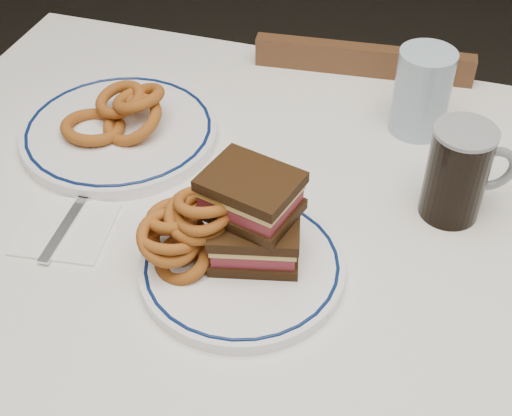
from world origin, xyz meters
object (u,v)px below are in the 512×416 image
(main_plate, at_px, (242,266))
(beer_mug, at_px, (459,172))
(far_plate, at_px, (119,132))
(chair_far, at_px, (352,176))
(reuben_sandwich, at_px, (253,217))

(main_plate, height_order, beer_mug, beer_mug)
(main_plate, distance_m, far_plate, 0.34)
(main_plate, height_order, far_plate, far_plate)
(beer_mug, distance_m, far_plate, 0.50)
(far_plate, bearing_deg, chair_far, 52.42)
(chair_far, bearing_deg, beer_mug, -65.10)
(beer_mug, bearing_deg, reuben_sandwich, -144.09)
(chair_far, bearing_deg, reuben_sandwich, -93.48)
(main_plate, relative_size, far_plate, 0.86)
(beer_mug, bearing_deg, chair_far, 114.90)
(beer_mug, bearing_deg, far_plate, 178.02)
(reuben_sandwich, xyz_separation_m, beer_mug, (0.23, 0.16, -0.00))
(reuben_sandwich, bearing_deg, far_plate, 146.05)
(main_plate, bearing_deg, chair_far, 86.10)
(main_plate, xyz_separation_m, reuben_sandwich, (0.01, 0.03, 0.06))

